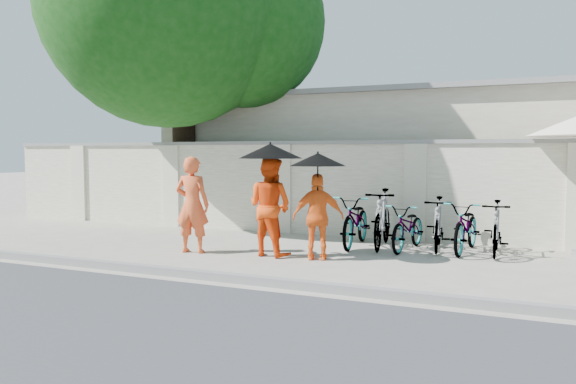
% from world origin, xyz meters
% --- Properties ---
extents(ground, '(80.00, 80.00, 0.00)m').
position_xyz_m(ground, '(0.00, 0.00, 0.00)').
color(ground, '#A5A094').
extents(kerb, '(40.00, 0.16, 0.12)m').
position_xyz_m(kerb, '(0.00, -1.70, 0.06)').
color(kerb, slate).
rests_on(kerb, ground).
extents(compound_wall, '(20.00, 0.30, 2.00)m').
position_xyz_m(compound_wall, '(1.00, 3.20, 1.00)').
color(compound_wall, white).
rests_on(compound_wall, ground).
extents(building_behind, '(14.00, 6.00, 3.20)m').
position_xyz_m(building_behind, '(2.00, 7.00, 1.60)').
color(building_behind, beige).
rests_on(building_behind, ground).
extents(shade_tree, '(6.70, 6.20, 8.20)m').
position_xyz_m(shade_tree, '(-3.66, 2.97, 5.10)').
color(shade_tree, '#342318').
rests_on(shade_tree, ground).
extents(monk_left, '(0.69, 0.51, 1.75)m').
position_xyz_m(monk_left, '(-1.44, 0.07, 0.88)').
color(monk_left, '#EB582A').
rests_on(monk_left, ground).
extents(monk_center, '(0.97, 0.82, 1.75)m').
position_xyz_m(monk_center, '(-0.03, 0.37, 0.87)').
color(monk_center, '#F0450D').
rests_on(monk_center, ground).
extents(parasol_center, '(1.12, 1.12, 0.98)m').
position_xyz_m(parasol_center, '(0.02, 0.29, 1.84)').
color(parasol_center, black).
rests_on(parasol_center, ground).
extents(monk_right, '(0.93, 0.63, 1.47)m').
position_xyz_m(monk_right, '(0.90, 0.33, 0.73)').
color(monk_right, orange).
rests_on(monk_right, ground).
extents(parasol_right, '(0.94, 0.94, 0.98)m').
position_xyz_m(parasol_right, '(0.92, 0.25, 1.70)').
color(parasol_right, black).
rests_on(parasol_right, ground).
extents(bike_0, '(0.80, 1.95, 1.00)m').
position_xyz_m(bike_0, '(1.09, 1.92, 0.50)').
color(bike_0, '#959595').
rests_on(bike_0, ground).
extents(bike_1, '(0.73, 1.92, 1.13)m').
position_xyz_m(bike_1, '(1.60, 1.94, 0.56)').
color(bike_1, '#959595').
rests_on(bike_1, ground).
extents(bike_2, '(0.75, 1.71, 0.87)m').
position_xyz_m(bike_2, '(2.11, 1.90, 0.43)').
color(bike_2, '#959595').
rests_on(bike_2, ground).
extents(bike_3, '(0.64, 1.70, 1.00)m').
position_xyz_m(bike_3, '(2.62, 2.09, 0.50)').
color(bike_3, '#959595').
rests_on(bike_3, ground).
extents(bike_4, '(0.77, 1.83, 0.94)m').
position_xyz_m(bike_4, '(3.13, 2.09, 0.47)').
color(bike_4, '#959595').
rests_on(bike_4, ground).
extents(bike_5, '(0.49, 1.62, 0.97)m').
position_xyz_m(bike_5, '(3.63, 2.01, 0.49)').
color(bike_5, '#959595').
rests_on(bike_5, ground).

